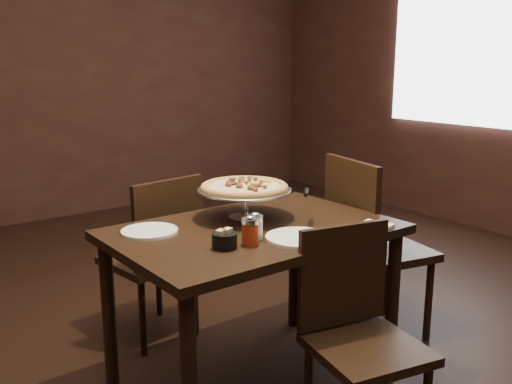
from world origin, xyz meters
TOP-DOWN VIEW (x-y plane):
  - room at (0.06, 0.03)m, footprint 6.04×7.04m
  - dining_table at (-0.09, 0.10)m, footprint 1.21×0.81m
  - pizza_stand at (-0.03, 0.24)m, footprint 0.43×0.43m
  - parmesan_shaker at (-0.18, -0.03)m, footprint 0.06×0.06m
  - pepper_flake_shaker at (-0.24, -0.08)m, footprint 0.07×0.07m
  - packet_caddy at (-0.34, -0.05)m, footprint 0.10×0.10m
  - napkin_stack at (0.33, -0.21)m, footprint 0.16×0.16m
  - plate_left at (-0.48, 0.31)m, footprint 0.24×0.24m
  - plate_near at (-0.04, -0.14)m, footprint 0.27×0.27m
  - serving_spatula at (0.14, 0.02)m, footprint 0.17×0.17m
  - chair_far at (-0.23, 0.76)m, footprint 0.47×0.47m
  - chair_near at (0.01, -0.43)m, footprint 0.46×0.46m
  - chair_side at (0.69, 0.12)m, footprint 0.54×0.54m

SIDE VIEW (x-z plane):
  - chair_near at x=0.01m, z-range 0.04..0.88m
  - chair_far at x=-0.23m, z-range 0.04..0.93m
  - chair_side at x=0.69m, z-range 0.04..1.02m
  - dining_table at x=-0.09m, z-range 0.28..1.03m
  - plate_left at x=-0.48m, z-range 0.75..0.76m
  - plate_near at x=-0.04m, z-range 0.75..0.76m
  - napkin_stack at x=0.33m, z-range 0.75..0.76m
  - packet_caddy at x=-0.34m, z-range 0.74..0.82m
  - parmesan_shaker at x=-0.18m, z-range 0.75..0.86m
  - pepper_flake_shaker at x=-0.24m, z-range 0.75..0.87m
  - serving_spatula at x=0.14m, z-range 0.88..0.90m
  - pizza_stand at x=-0.03m, z-range 0.80..0.98m
  - room at x=0.06m, z-range -0.02..2.82m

